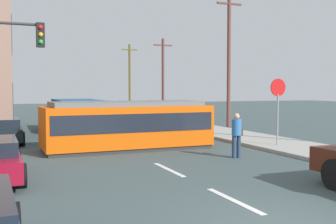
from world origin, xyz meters
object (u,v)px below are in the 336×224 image
(utility_pole_distant, at_px, (130,77))
(pedestrian_crossing, at_px, (237,133))
(streetcar_tram, at_px, (127,124))
(city_bus, at_px, (78,113))
(parked_sedan_far, at_px, (0,130))
(utility_pole_far, at_px, (163,76))
(utility_pole_mid, at_px, (229,59))
(stop_sign, at_px, (278,98))

(utility_pole_distant, bearing_deg, pedestrian_crossing, -99.75)
(streetcar_tram, distance_m, city_bus, 8.39)
(city_bus, bearing_deg, parked_sedan_far, -134.83)
(pedestrian_crossing, distance_m, utility_pole_far, 23.50)
(streetcar_tram, bearing_deg, utility_pole_far, 64.54)
(utility_pole_mid, bearing_deg, utility_pole_far, 90.02)
(streetcar_tram, xyz_separation_m, stop_sign, (6.18, -2.13, 1.13))
(parked_sedan_far, xyz_separation_m, utility_pole_mid, (14.00, 2.93, 3.92))
(parked_sedan_far, distance_m, stop_sign, 12.87)
(parked_sedan_far, bearing_deg, streetcar_tram, -38.12)
(streetcar_tram, distance_m, parked_sedan_far, 6.43)
(utility_pole_far, bearing_deg, parked_sedan_far, -133.34)
(utility_pole_far, bearing_deg, city_bus, -132.69)
(streetcar_tram, height_order, parked_sedan_far, streetcar_tram)
(utility_pole_far, xyz_separation_m, utility_pole_distant, (-0.31, 9.58, 0.21))
(city_bus, xyz_separation_m, utility_pole_far, (9.63, 10.44, 2.66))
(pedestrian_crossing, height_order, utility_pole_mid, utility_pole_mid)
(utility_pole_far, bearing_deg, utility_pole_distant, 91.85)
(utility_pole_mid, relative_size, utility_pole_far, 1.22)
(parked_sedan_far, distance_m, utility_pole_distant, 28.19)
(pedestrian_crossing, distance_m, parked_sedan_far, 11.26)
(stop_sign, distance_m, utility_pole_mid, 9.72)
(utility_pole_mid, xyz_separation_m, utility_pole_far, (-0.00, 11.91, -0.78))
(city_bus, bearing_deg, stop_sign, -56.82)
(stop_sign, bearing_deg, utility_pole_distant, 85.38)
(parked_sedan_far, bearing_deg, utility_pole_far, 46.66)
(city_bus, bearing_deg, utility_pole_far, 47.31)
(pedestrian_crossing, xyz_separation_m, parked_sedan_far, (-8.16, 7.75, -0.32))
(utility_pole_mid, bearing_deg, utility_pole_distant, 90.84)
(parked_sedan_far, bearing_deg, utility_pole_distant, 60.72)
(city_bus, relative_size, stop_sign, 1.95)
(streetcar_tram, height_order, utility_pole_distant, utility_pole_distant)
(parked_sedan_far, height_order, utility_pole_far, utility_pole_far)
(parked_sedan_far, relative_size, utility_pole_mid, 0.50)
(parked_sedan_far, relative_size, utility_pole_distant, 0.58)
(pedestrian_crossing, xyz_separation_m, utility_pole_mid, (5.84, 10.68, 3.60))
(streetcar_tram, relative_size, utility_pole_distant, 0.94)
(streetcar_tram, bearing_deg, parked_sedan_far, 141.88)
(streetcar_tram, height_order, pedestrian_crossing, streetcar_tram)
(pedestrian_crossing, bearing_deg, stop_sign, 28.46)
(pedestrian_crossing, bearing_deg, utility_pole_distant, 80.25)
(city_bus, xyz_separation_m, pedestrian_crossing, (3.79, -12.15, -0.16))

